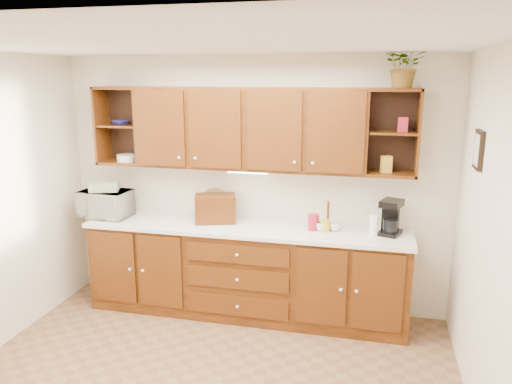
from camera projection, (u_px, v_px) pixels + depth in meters
The scene contains 24 objects.
ceiling at pixel (188, 44), 3.21m from camera, with size 4.00×4.00×0.00m, color white.
back_wall at pixel (253, 184), 5.17m from camera, with size 4.00×4.00×0.00m, color #F0E4C9.
right_wall at pixel (501, 260), 3.06m from camera, with size 3.50×3.50×0.00m, color #F0E4C9.
base_cabinets at pixel (246, 272), 5.08m from camera, with size 3.20×0.60×0.90m, color #341605.
countertop at pixel (245, 228), 4.96m from camera, with size 3.24×0.64×0.04m, color white.
upper_cabinets at pixel (250, 129), 4.88m from camera, with size 3.20×0.33×0.80m.
undercabinet_light at pixel (247, 172), 4.92m from camera, with size 0.40×0.05×0.03m, color white.
framed_picture at pixel (479, 150), 3.79m from camera, with size 0.03×0.24×0.30m, color black.
wicker_basket at pixel (106, 210), 5.27m from camera, with size 0.26×0.26×0.14m, color olive.
microwave at pixel (106, 204), 5.26m from camera, with size 0.51×0.34×0.28m, color beige.
towel_stack at pixel (104, 187), 5.21m from camera, with size 0.29×0.21×0.09m, color #EEE270.
wine_bottle at pixel (225, 210), 5.03m from camera, with size 0.07×0.07×0.28m, color black.
woven_tray at pixel (215, 216), 5.28m from camera, with size 0.31×0.31×0.02m, color olive.
bread_box at pixel (215, 208), 5.07m from camera, with size 0.40×0.25×0.28m, color #341605.
mug_tree at pixel (328, 225), 4.83m from camera, with size 0.26×0.26×0.28m.
canister_red at pixel (313, 222), 4.81m from camera, with size 0.11×0.11×0.16m, color #AC192D.
canister_white at pixel (374, 225), 4.64m from camera, with size 0.08×0.08×0.20m, color white.
canister_yellow at pixel (325, 226), 4.78m from camera, with size 0.09×0.09×0.11m, color gold.
coffee_maker at pixel (391, 218), 4.68m from camera, with size 0.24×0.28×0.33m.
bowl_stack at pixel (120, 123), 5.17m from camera, with size 0.17×0.17×0.04m, color navy.
plate_stack at pixel (127, 158), 5.24m from camera, with size 0.20×0.20×0.07m, color white.
pantry_box_yellow at pixel (386, 164), 4.61m from camera, with size 0.09×0.07×0.16m, color gold.
pantry_box_red at pixel (403, 125), 4.51m from camera, with size 0.09×0.08×0.13m, color #AC192D.
potted_plant at pixel (405, 65), 4.35m from camera, with size 0.35×0.30×0.39m, color #999999.
Camera 1 is at (1.21, -3.15, 2.40)m, focal length 35.00 mm.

